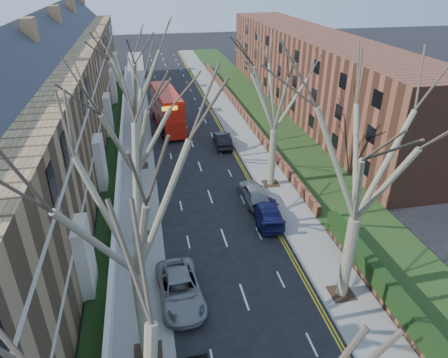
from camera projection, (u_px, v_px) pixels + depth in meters
pavement_left at (137, 128)px, 48.57m from camera, size 3.00×102.00×0.12m
pavement_right at (233, 121)px, 50.68m from camera, size 3.00×102.00×0.12m
terrace_left at (49, 108)px, 37.74m from camera, size 9.70×78.00×13.60m
flats_right at (309, 71)px, 53.87m from camera, size 13.97×54.00×10.00m
front_wall_left at (121, 151)px, 41.09m from camera, size 0.30×78.00×1.00m
grass_verge_right at (267, 118)px, 51.43m from camera, size 6.00×102.00×0.06m
tree_left_mid at (127, 190)px, 15.59m from camera, size 10.50×10.50×14.71m
tree_left_far at (130, 116)px, 24.40m from camera, size 10.15×10.15×14.22m
tree_left_dist at (130, 68)px, 34.66m from camera, size 10.50×10.50×14.71m
tree_right_mid at (368, 147)px, 19.32m from camera, size 10.50×10.50×14.71m
tree_right_far at (277, 82)px, 31.61m from camera, size 10.15×10.15×14.22m
double_decker_bus at (167, 110)px, 47.94m from camera, size 3.47×10.73×4.42m
car_left_far at (180, 289)px, 23.14m from camera, size 2.76×5.42×1.47m
car_right_near at (267, 212)px, 30.55m from camera, size 2.58×5.23×1.46m
car_right_mid at (254, 193)px, 33.07m from camera, size 2.00×4.67×1.57m
car_right_far at (223, 140)px, 43.42m from camera, size 1.80×4.64×1.51m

